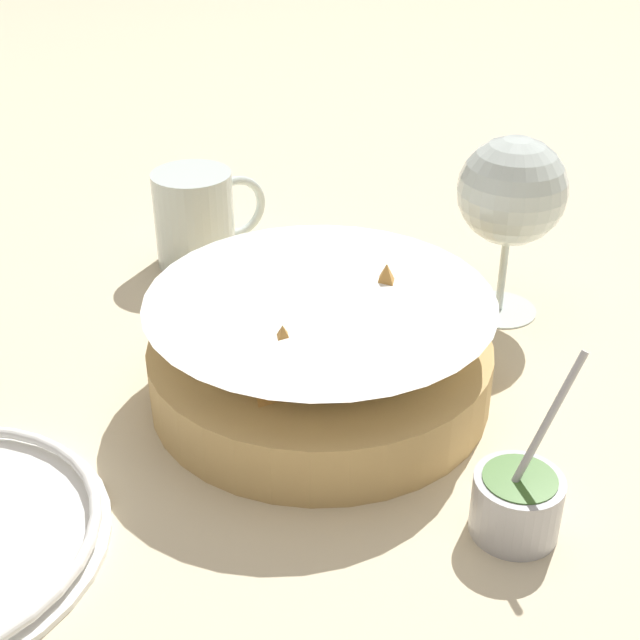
{
  "coord_description": "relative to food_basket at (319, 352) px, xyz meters",
  "views": [
    {
      "loc": [
        -0.31,
        -0.47,
        0.41
      ],
      "look_at": [
        -0.01,
        0.03,
        0.07
      ],
      "focal_mm": 50.0,
      "sensor_mm": 36.0,
      "label": 1
    }
  ],
  "objects": [
    {
      "name": "beer_mug",
      "position": [
        0.02,
        0.26,
        0.01
      ],
      "size": [
        0.12,
        0.08,
        0.1
      ],
      "color": "silver",
      "rests_on": "ground_plane"
    },
    {
      "name": "ground_plane",
      "position": [
        0.01,
        -0.03,
        -0.04
      ],
      "size": [
        4.0,
        4.0,
        0.0
      ],
      "primitive_type": "plane",
      "color": "beige"
    },
    {
      "name": "food_basket",
      "position": [
        0.0,
        0.0,
        0.0
      ],
      "size": [
        0.27,
        0.27,
        0.1
      ],
      "color": "tan",
      "rests_on": "ground_plane"
    },
    {
      "name": "wine_glass",
      "position": [
        0.21,
        0.03,
        0.08
      ],
      "size": [
        0.1,
        0.1,
        0.17
      ],
      "color": "silver",
      "rests_on": "ground_plane"
    },
    {
      "name": "sauce_cup",
      "position": [
        0.03,
        -0.2,
        -0.01
      ],
      "size": [
        0.07,
        0.06,
        0.13
      ],
      "color": "#B7B7BC",
      "rests_on": "ground_plane"
    }
  ]
}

